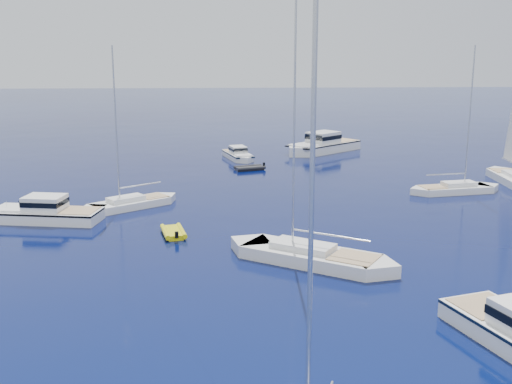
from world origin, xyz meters
TOP-DOWN VIEW (x-y plane):
  - ground at (0.00, 0.00)m, footprint 400.00×400.00m
  - motor_cruiser_centre at (-18.48, 23.82)m, footprint 10.44×4.78m
  - motor_cruiser_distant at (8.99, 56.37)m, footprint 12.50×11.49m
  - motor_cruiser_horizon at (-2.24, 51.62)m, footprint 4.34×8.11m
  - sailboat_mid_r at (1.25, 12.93)m, footprint 12.16×9.53m
  - sailboat_mid_l at (-12.23, 27.79)m, footprint 9.21×7.76m
  - sailboat_centre at (17.83, 31.85)m, footprint 9.97×4.11m
  - tender_yellow at (-7.91, 19.41)m, footprint 2.55×3.70m
  - tender_grey_near at (10.43, 5.00)m, footprint 3.45×2.43m
  - tender_grey_far at (-1.18, 44.35)m, footprint 3.94×2.93m

SIDE VIEW (x-z plane):
  - ground at x=0.00m, z-range 0.00..0.00m
  - motor_cruiser_centre at x=-18.48m, z-range -1.32..1.32m
  - motor_cruiser_distant at x=8.99m, z-range -1.71..1.71m
  - motor_cruiser_horizon at x=-2.24m, z-range -1.02..1.02m
  - sailboat_mid_r at x=1.25m, z-range -9.14..9.14m
  - sailboat_mid_l at x=-12.23m, z-range -7.07..7.07m
  - sailboat_centre at x=17.83m, z-range -7.12..7.12m
  - tender_yellow at x=-7.91m, z-range -0.47..0.47m
  - tender_grey_near at x=10.43m, z-range -0.47..0.47m
  - tender_grey_far at x=-1.18m, z-range -0.47..0.47m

